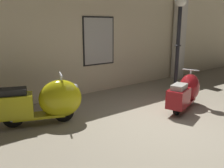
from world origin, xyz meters
TOP-DOWN VIEW (x-y plane):
  - ground_plane at (0.00, 0.00)m, footprint 60.00×60.00m
  - showroom_back_wall at (0.14, 3.26)m, footprint 18.00×0.63m
  - scooter_0 at (-2.03, 1.67)m, footprint 1.84×1.10m
  - scooter_1 at (1.21, 0.47)m, footprint 1.64×0.93m
  - lamppost at (1.93, 1.37)m, footprint 0.34×0.34m

SIDE VIEW (x-z plane):
  - ground_plane at x=0.00m, z-range 0.00..0.00m
  - scooter_1 at x=1.21m, z-range -0.04..0.92m
  - scooter_0 at x=-2.03m, z-range -0.05..1.04m
  - showroom_back_wall at x=0.14m, z-range 0.00..3.28m
  - lamppost at x=1.93m, z-range 0.34..3.26m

